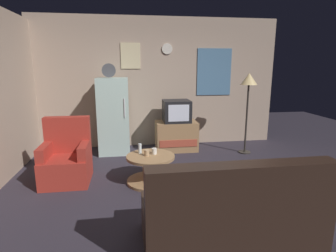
% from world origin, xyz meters
% --- Properties ---
extents(ground_plane, '(12.00, 12.00, 0.00)m').
position_xyz_m(ground_plane, '(0.00, 0.00, 0.00)').
color(ground_plane, '#2D2833').
extents(wall_with_art, '(5.20, 0.12, 2.72)m').
position_xyz_m(wall_with_art, '(0.01, 2.45, 1.37)').
color(wall_with_art, tan).
rests_on(wall_with_art, ground_plane).
extents(fridge, '(0.60, 0.62, 1.77)m').
position_xyz_m(fridge, '(-0.94, 1.97, 0.75)').
color(fridge, silver).
rests_on(fridge, ground_plane).
extents(tv_stand, '(0.84, 0.53, 0.60)m').
position_xyz_m(tv_stand, '(0.32, 1.94, 0.30)').
color(tv_stand, '#9E754C').
rests_on(tv_stand, ground_plane).
extents(crt_tv, '(0.54, 0.51, 0.44)m').
position_xyz_m(crt_tv, '(0.32, 1.94, 0.82)').
color(crt_tv, black).
rests_on(crt_tv, tv_stand).
extents(standing_lamp, '(0.32, 0.32, 1.59)m').
position_xyz_m(standing_lamp, '(1.66, 1.55, 1.36)').
color(standing_lamp, '#332D28').
rests_on(standing_lamp, ground_plane).
extents(coffee_table, '(0.72, 0.72, 0.42)m').
position_xyz_m(coffee_table, '(-0.35, 0.39, 0.21)').
color(coffee_table, '#9E754C').
rests_on(coffee_table, ground_plane).
extents(wine_glass, '(0.05, 0.05, 0.15)m').
position_xyz_m(wine_glass, '(-0.50, 0.52, 0.50)').
color(wine_glass, silver).
rests_on(wine_glass, coffee_table).
extents(mug_ceramic_white, '(0.08, 0.08, 0.09)m').
position_xyz_m(mug_ceramic_white, '(-0.28, 0.46, 0.47)').
color(mug_ceramic_white, silver).
rests_on(mug_ceramic_white, coffee_table).
extents(mug_ceramic_tan, '(0.08, 0.08, 0.09)m').
position_xyz_m(mug_ceramic_tan, '(-0.40, 0.39, 0.47)').
color(mug_ceramic_tan, tan).
rests_on(mug_ceramic_tan, coffee_table).
extents(armchair, '(0.68, 0.68, 0.96)m').
position_xyz_m(armchair, '(-1.60, 0.64, 0.34)').
color(armchair, '#A52D23').
rests_on(armchair, ground_plane).
extents(couch, '(1.70, 0.80, 0.92)m').
position_xyz_m(couch, '(0.31, -1.19, 0.31)').
color(couch, black).
rests_on(couch, ground_plane).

